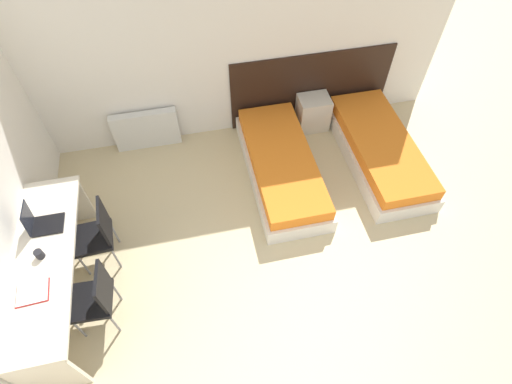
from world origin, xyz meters
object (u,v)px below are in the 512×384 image
Objects in this scene: bed_near_window at (281,166)px; laptop at (41,223)px; nightstand at (313,113)px; chair_near_laptop at (97,233)px; chair_near_notebook at (96,297)px; bed_near_door at (379,150)px.

laptop is (-2.70, -0.75, 0.65)m from bed_near_window.
laptop is at bearing -154.75° from nightstand.
nightstand is at bearing 25.94° from chair_near_laptop.
laptop is at bearing -164.45° from bed_near_window.
laptop reaches higher than chair_near_laptop.
chair_near_laptop is at bearing -1.47° from laptop.
bed_near_door is at bearing 25.52° from chair_near_notebook.
chair_near_notebook is 0.93m from laptop.
chair_near_laptop reaches higher than nightstand.
laptop reaches higher than bed_near_door.
bed_near_window is 1.38m from bed_near_door.
bed_near_window is at bearing 36.72° from chair_near_notebook.
chair_near_laptop is at bearing -168.11° from bed_near_door.
chair_near_laptop is (-3.64, -0.77, 0.31)m from bed_near_door.
nightstand is 3.80m from laptop.
bed_near_door is at bearing 10.89° from laptop.
chair_near_laptop and chair_near_notebook have the same top height.
bed_near_window is 2.26× the size of chair_near_laptop.
nightstand is at bearing 25.71° from laptop.
chair_near_laptop is 0.74m from chair_near_notebook.
bed_near_window is at bearing 15.98° from chair_near_laptop.
laptop is at bearing 175.29° from chair_near_laptop.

